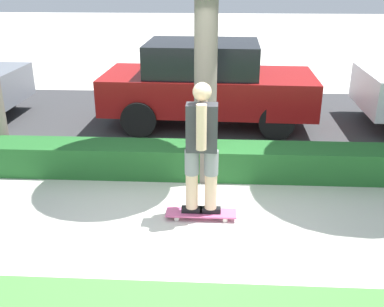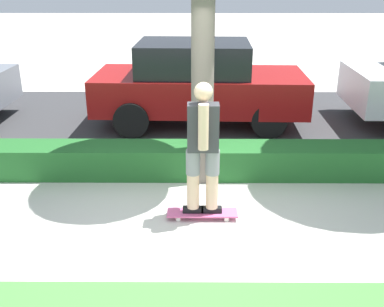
% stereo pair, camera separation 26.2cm
% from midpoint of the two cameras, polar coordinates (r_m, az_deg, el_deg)
% --- Properties ---
extents(ground_plane, '(60.00, 60.00, 0.00)m').
position_cam_midpoint_polar(ground_plane, '(5.53, -2.34, -9.68)').
color(ground_plane, beige).
extents(street_asphalt, '(18.42, 5.00, 0.01)m').
position_cam_midpoint_polar(street_asphalt, '(9.36, -1.21, 4.04)').
color(street_asphalt, '#38383A').
rests_on(street_asphalt, ground_plane).
extents(hedge_row, '(18.42, 0.60, 0.48)m').
position_cam_midpoint_polar(hedge_row, '(6.85, -1.78, -0.88)').
color(hedge_row, '#236028').
rests_on(hedge_row, ground_plane).
extents(skateboard, '(0.89, 0.24, 0.08)m').
position_cam_midpoint_polar(skateboard, '(5.75, -0.00, -7.57)').
color(skateboard, '#DB5B93').
rests_on(skateboard, ground_plane).
extents(skater_person, '(0.50, 0.43, 1.67)m').
position_cam_midpoint_polar(skater_person, '(5.36, -0.00, 0.88)').
color(skater_person, black).
rests_on(skater_person, skateboard).
extents(parked_car_middle, '(4.20, 1.95, 1.65)m').
position_cam_midpoint_polar(parked_car_middle, '(9.07, -0.06, 8.97)').
color(parked_car_middle, maroon).
rests_on(parked_car_middle, ground_plane).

